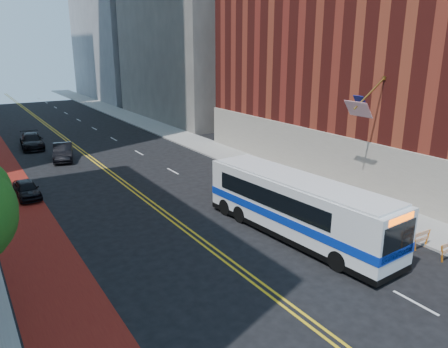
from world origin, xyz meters
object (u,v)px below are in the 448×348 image
car_a (27,189)px  car_c (32,141)px  transit_bus (295,206)px  car_b (63,152)px

car_a → car_c: 16.99m
transit_bus → car_a: size_ratio=3.43×
transit_bus → car_c: (-9.02, 31.94, -1.04)m
car_c → car_a: bearing=-96.1°
car_b → car_c: 7.09m
transit_bus → car_c: 33.21m
transit_bus → car_a: (-12.04, 15.23, -1.19)m
transit_bus → car_b: (-7.33, 25.06, -1.03)m
car_a → transit_bus: bearing=-54.0°
transit_bus → car_b: 26.12m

